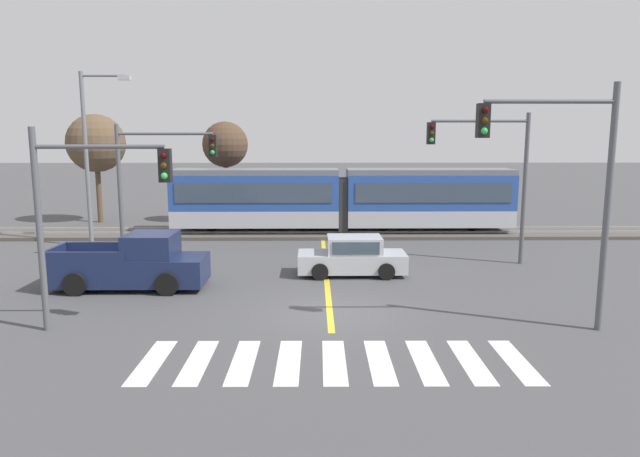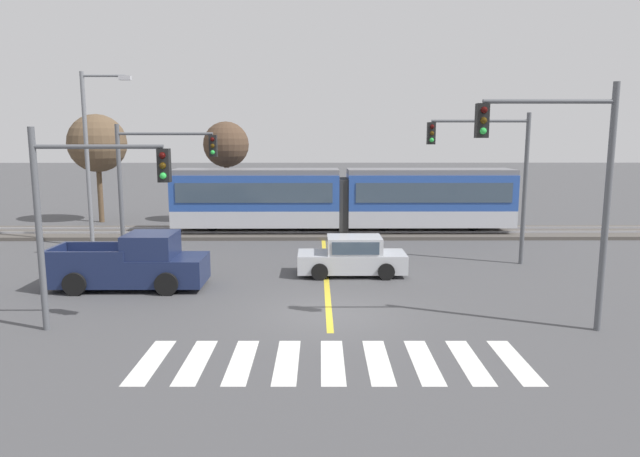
{
  "view_description": "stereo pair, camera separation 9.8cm",
  "coord_description": "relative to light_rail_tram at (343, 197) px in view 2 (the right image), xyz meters",
  "views": [
    {
      "loc": [
        -0.5,
        -16.81,
        5.38
      ],
      "look_at": [
        -0.23,
        6.46,
        1.6
      ],
      "focal_mm": 32.0,
      "sensor_mm": 36.0,
      "label": 1
    },
    {
      "loc": [
        -0.4,
        -16.81,
        5.38
      ],
      "look_at": [
        -0.23,
        6.46,
        1.6
      ],
      "focal_mm": 32.0,
      "sensor_mm": 36.0,
      "label": 2
    }
  ],
  "objects": [
    {
      "name": "sedan_crossing",
      "position": [
        -0.07,
        -9.35,
        -1.35
      ],
      "size": [
        4.2,
        1.92,
        1.52
      ],
      "color": "#B7BABF",
      "rests_on": "ground"
    },
    {
      "name": "bare_tree_west",
      "position": [
        -7.02,
        4.37,
        2.77
      ],
      "size": [
        2.81,
        2.81,
        6.27
      ],
      "color": "brown",
      "rests_on": "ground"
    },
    {
      "name": "pickup_truck",
      "position": [
        -8.03,
        -11.25,
        -1.21
      ],
      "size": [
        5.41,
        2.26,
        1.98
      ],
      "color": "#192347",
      "rests_on": "ground"
    },
    {
      "name": "lane_centre_line",
      "position": [
        -1.09,
        -9.05,
        -2.05
      ],
      "size": [
        0.2,
        14.11,
        0.01
      ],
      "primitive_type": "cube",
      "color": "gold",
      "rests_on": "ground"
    },
    {
      "name": "track_bed",
      "position": [
        -1.09,
        0.01,
        -1.96
      ],
      "size": [
        120.0,
        4.0,
        0.18
      ],
      "primitive_type": "cube",
      "color": "#4C4742",
      "rests_on": "ground"
    },
    {
      "name": "crosswalk_stripe_0",
      "position": [
        -5.49,
        -18.07,
        -2.04
      ],
      "size": [
        0.58,
        2.8,
        0.01
      ],
      "primitive_type": "cube",
      "rotation": [
        0.0,
        0.0,
        -0.01
      ],
      "color": "silver",
      "rests_on": "ground"
    },
    {
      "name": "crosswalk_stripe_3",
      "position": [
        -2.19,
        -18.1,
        -2.04
      ],
      "size": [
        0.58,
        2.8,
        0.01
      ],
      "primitive_type": "cube",
      "rotation": [
        0.0,
        0.0,
        -0.01
      ],
      "color": "silver",
      "rests_on": "ground"
    },
    {
      "name": "rail_far",
      "position": [
        -1.09,
        0.73,
        -1.82
      ],
      "size": [
        120.0,
        0.08,
        0.1
      ],
      "primitive_type": "cube",
      "color": "#939399",
      "rests_on": "track_bed"
    },
    {
      "name": "crosswalk_stripe_1",
      "position": [
        -4.39,
        -18.08,
        -2.04
      ],
      "size": [
        0.58,
        2.8,
        0.01
      ],
      "primitive_type": "cube",
      "rotation": [
        0.0,
        0.0,
        -0.01
      ],
      "color": "silver",
      "rests_on": "ground"
    },
    {
      "name": "crosswalk_stripe_2",
      "position": [
        -3.29,
        -18.09,
        -2.04
      ],
      "size": [
        0.58,
        2.8,
        0.01
      ],
      "primitive_type": "cube",
      "rotation": [
        0.0,
        0.0,
        -0.01
      ],
      "color": "silver",
      "rests_on": "ground"
    },
    {
      "name": "traffic_light_mid_right",
      "position": [
        5.85,
        -7.47,
        2.2
      ],
      "size": [
        4.25,
        0.38,
        6.34
      ],
      "color": "#515459",
      "rests_on": "ground"
    },
    {
      "name": "crosswalk_stripe_5",
      "position": [
        0.01,
        -18.11,
        -2.04
      ],
      "size": [
        0.58,
        2.8,
        0.01
      ],
      "primitive_type": "cube",
      "rotation": [
        0.0,
        0.0,
        -0.01
      ],
      "color": "silver",
      "rests_on": "ground"
    },
    {
      "name": "crosswalk_stripe_7",
      "position": [
        2.21,
        -18.13,
        -2.04
      ],
      "size": [
        0.58,
        2.8,
        0.01
      ],
      "primitive_type": "cube",
      "rotation": [
        0.0,
        0.0,
        -0.01
      ],
      "color": "silver",
      "rests_on": "ground"
    },
    {
      "name": "bare_tree_far_west",
      "position": [
        -15.07,
        4.65,
        2.87
      ],
      "size": [
        3.58,
        3.58,
        6.73
      ],
      "color": "brown",
      "rests_on": "ground"
    },
    {
      "name": "light_rail_tram",
      "position": [
        0.0,
        0.0,
        0.0
      ],
      "size": [
        18.5,
        2.64,
        3.43
      ],
      "color": "#B7BAC1",
      "rests_on": "track_bed"
    },
    {
      "name": "traffic_light_mid_left",
      "position": [
        -8.35,
        -6.94,
        1.89
      ],
      "size": [
        4.25,
        0.38,
        5.88
      ],
      "color": "#515459",
      "rests_on": "ground"
    },
    {
      "name": "crosswalk_stripe_4",
      "position": [
        -1.09,
        -18.11,
        -2.04
      ],
      "size": [
        0.58,
        2.8,
        0.01
      ],
      "primitive_type": "cube",
      "rotation": [
        0.0,
        0.0,
        -0.01
      ],
      "color": "silver",
      "rests_on": "ground"
    },
    {
      "name": "traffic_light_near_right",
      "position": [
        5.23,
        -15.9,
        2.38
      ],
      "size": [
        3.75,
        0.38,
        6.79
      ],
      "color": "#515459",
      "rests_on": "ground"
    },
    {
      "name": "crosswalk_stripe_6",
      "position": [
        1.11,
        -18.12,
        -2.04
      ],
      "size": [
        0.58,
        2.8,
        0.01
      ],
      "primitive_type": "cube",
      "rotation": [
        0.0,
        0.0,
        -0.01
      ],
      "color": "silver",
      "rests_on": "ground"
    },
    {
      "name": "crosswalk_stripe_8",
      "position": [
        3.31,
        -18.14,
        -2.04
      ],
      "size": [
        0.58,
        2.8,
        0.01
      ],
      "primitive_type": "cube",
      "rotation": [
        0.0,
        0.0,
        -0.01
      ],
      "color": "silver",
      "rests_on": "ground"
    },
    {
      "name": "traffic_light_near_left",
      "position": [
        -7.78,
        -15.74,
        1.64
      ],
      "size": [
        3.75,
        0.38,
        5.63
      ],
      "color": "#515459",
      "rests_on": "ground"
    },
    {
      "name": "street_lamp_west",
      "position": [
        -12.31,
        -3.4,
        2.75
      ],
      "size": [
        2.42,
        0.28,
        8.39
      ],
      "color": "slate",
      "rests_on": "ground"
    },
    {
      "name": "ground_plane",
      "position": [
        -1.09,
        -14.35,
        -2.05
      ],
      "size": [
        200.0,
        200.0,
        0.0
      ],
      "primitive_type": "plane",
      "color": "#474749"
    },
    {
      "name": "rail_near",
      "position": [
        -1.09,
        -0.71,
        -1.82
      ],
      "size": [
        120.0,
        0.08,
        0.1
      ],
      "primitive_type": "cube",
      "color": "#939399",
      "rests_on": "track_bed"
    }
  ]
}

